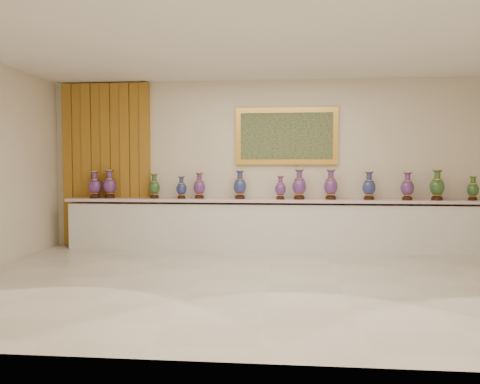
% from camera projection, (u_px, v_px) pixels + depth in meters
% --- Properties ---
extents(ground, '(8.00, 8.00, 0.00)m').
position_uv_depth(ground, '(267.00, 282.00, 5.94)').
color(ground, beige).
rests_on(ground, ground).
extents(room, '(8.00, 8.00, 8.00)m').
position_uv_depth(room, '(135.00, 160.00, 8.51)').
color(room, beige).
rests_on(room, ground).
extents(counter, '(7.28, 0.48, 0.90)m').
position_uv_depth(counter, '(272.00, 225.00, 8.17)').
color(counter, white).
rests_on(counter, ground).
extents(vase_0, '(0.28, 0.28, 0.49)m').
position_uv_depth(vase_0, '(95.00, 186.00, 8.38)').
color(vase_0, black).
rests_on(vase_0, counter).
extents(vase_1, '(0.26, 0.26, 0.51)m').
position_uv_depth(vase_1, '(110.00, 185.00, 8.41)').
color(vase_1, black).
rests_on(vase_1, counter).
extents(vase_2, '(0.27, 0.27, 0.44)m').
position_uv_depth(vase_2, '(154.00, 187.00, 8.34)').
color(vase_2, black).
rests_on(vase_2, counter).
extents(vase_3, '(0.21, 0.21, 0.40)m').
position_uv_depth(vase_3, '(181.00, 189.00, 8.24)').
color(vase_3, black).
rests_on(vase_3, counter).
extents(vase_4, '(0.22, 0.22, 0.46)m').
position_uv_depth(vase_4, '(199.00, 187.00, 8.27)').
color(vase_4, black).
rests_on(vase_4, counter).
extents(vase_5, '(0.27, 0.27, 0.50)m').
position_uv_depth(vase_5, '(240.00, 186.00, 8.19)').
color(vase_5, black).
rests_on(vase_5, counter).
extents(vase_6, '(0.21, 0.21, 0.41)m').
position_uv_depth(vase_6, '(280.00, 189.00, 8.07)').
color(vase_6, black).
rests_on(vase_6, counter).
extents(vase_7, '(0.25, 0.25, 0.52)m').
position_uv_depth(vase_7, '(299.00, 186.00, 8.06)').
color(vase_7, black).
rests_on(vase_7, counter).
extents(vase_8, '(0.28, 0.28, 0.52)m').
position_uv_depth(vase_8, '(331.00, 186.00, 8.03)').
color(vase_8, black).
rests_on(vase_8, counter).
extents(vase_9, '(0.27, 0.27, 0.48)m').
position_uv_depth(vase_9, '(369.00, 187.00, 7.97)').
color(vase_9, black).
rests_on(vase_9, counter).
extents(vase_10, '(0.27, 0.27, 0.47)m').
position_uv_depth(vase_10, '(407.00, 187.00, 7.89)').
color(vase_10, black).
rests_on(vase_10, counter).
extents(vase_11, '(0.25, 0.25, 0.51)m').
position_uv_depth(vase_11, '(437.00, 187.00, 7.84)').
color(vase_11, black).
rests_on(vase_11, counter).
extents(vase_12, '(0.25, 0.25, 0.41)m').
position_uv_depth(vase_12, '(473.00, 189.00, 7.84)').
color(vase_12, black).
rests_on(vase_12, counter).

